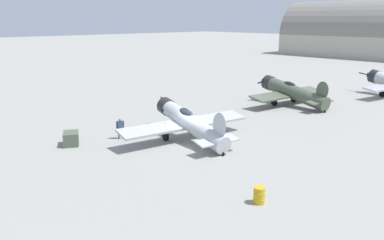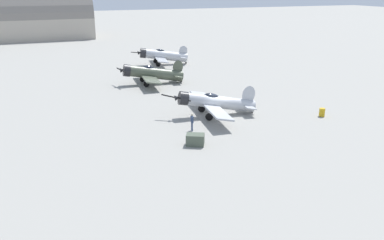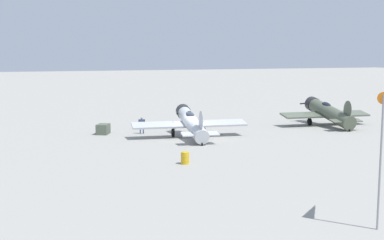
% 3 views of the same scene
% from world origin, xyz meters
% --- Properties ---
extents(ground_plane, '(400.00, 400.00, 0.00)m').
position_xyz_m(ground_plane, '(0.00, 0.00, 0.00)').
color(ground_plane, gray).
extents(airplane_foreground, '(11.47, 10.32, 3.20)m').
position_xyz_m(airplane_foreground, '(0.07, 0.48, 1.52)').
color(airplane_foreground, '#B7BABF').
rests_on(airplane_foreground, ground_plane).
extents(airplane_mid_apron, '(10.56, 9.37, 3.34)m').
position_xyz_m(airplane_mid_apron, '(17.42, 2.35, 1.56)').
color(airplane_mid_apron, '#4C5442').
rests_on(airplane_mid_apron, ground_plane).
extents(ground_crew_mechanic, '(0.66, 0.34, 1.73)m').
position_xyz_m(ground_crew_mechanic, '(-3.68, 4.60, 1.05)').
color(ground_crew_mechanic, '#384766').
rests_on(ground_crew_mechanic, ground_plane).
extents(equipment_crate, '(1.72, 1.92, 1.02)m').
position_xyz_m(equipment_crate, '(-7.40, 5.80, 0.51)').
color(equipment_crate, '#4C5647').
rests_on(equipment_crate, ground_plane).
extents(fuel_drum, '(0.65, 0.65, 0.90)m').
position_xyz_m(fuel_drum, '(-4.60, -10.24, 0.45)').
color(fuel_drum, gold).
rests_on(fuel_drum, ground_plane).
extents(distant_hangar, '(18.13, 42.02, 17.47)m').
position_xyz_m(distant_hangar, '(80.93, 21.69, 4.72)').
color(distant_hangar, '#ADA393').
rests_on(distant_hangar, ground_plane).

